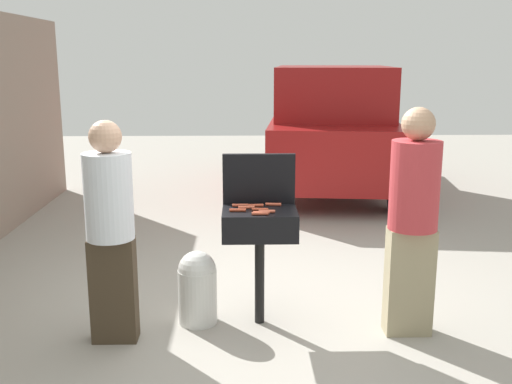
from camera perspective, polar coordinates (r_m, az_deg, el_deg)
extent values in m
plane|color=#9E998E|center=(5.27, 0.12, -11.43)|extent=(24.00, 24.00, 0.00)
cylinder|color=black|center=(4.95, 0.34, -8.39)|extent=(0.08, 0.08, 0.74)
cube|color=black|center=(4.80, 0.35, -3.01)|extent=(0.60, 0.44, 0.22)
cube|color=black|center=(4.94, 0.28, 1.26)|extent=(0.60, 0.05, 0.42)
cylinder|color=#AD4228|center=(4.86, -0.05, -1.30)|extent=(0.13, 0.04, 0.03)
cylinder|color=#AD4228|center=(4.74, 0.39, -1.68)|extent=(0.13, 0.04, 0.03)
cylinder|color=#C6593D|center=(4.64, 0.53, -1.98)|extent=(0.13, 0.04, 0.03)
cylinder|color=#C6593D|center=(4.68, 1.05, -1.86)|extent=(0.13, 0.03, 0.03)
cylinder|color=#C6593D|center=(4.80, -0.92, -1.48)|extent=(0.13, 0.04, 0.03)
cylinder|color=#B74C33|center=(4.87, -1.52, -1.28)|extent=(0.13, 0.03, 0.03)
cylinder|color=#B74C33|center=(4.61, 0.38, -2.08)|extent=(0.13, 0.03, 0.03)
cylinder|color=#AD4228|center=(4.72, -1.76, -1.75)|extent=(0.13, 0.03, 0.03)
cylinder|color=#B74C33|center=(4.90, 1.67, -1.19)|extent=(0.13, 0.04, 0.03)
cylinder|color=silver|center=(5.02, -5.60, -9.89)|extent=(0.32, 0.32, 0.46)
sphere|color=silver|center=(4.94, -5.66, -7.42)|extent=(0.31, 0.31, 0.31)
cube|color=#3F3323|center=(4.77, -13.45, -9.08)|extent=(0.34, 0.19, 0.82)
cylinder|color=silver|center=(4.55, -13.92, -0.41)|extent=(0.36, 0.36, 0.65)
sphere|color=tan|center=(4.47, -14.23, 5.16)|extent=(0.24, 0.24, 0.24)
cube|color=gray|center=(4.90, 14.42, -8.27)|extent=(0.36, 0.20, 0.86)
cylinder|color=#B23338|center=(4.69, 14.94, 0.61)|extent=(0.38, 0.38, 0.68)
sphere|color=tan|center=(4.62, 15.27, 6.30)|extent=(0.25, 0.25, 0.25)
cube|color=maroon|center=(10.10, 7.18, 4.74)|extent=(2.38, 4.58, 0.90)
cube|color=maroon|center=(9.82, 7.36, 9.49)|extent=(2.04, 2.78, 0.80)
cylinder|color=black|center=(8.75, 13.37, 0.26)|extent=(0.29, 0.66, 0.64)
cylinder|color=black|center=(8.66, 1.49, 0.49)|extent=(0.29, 0.66, 0.64)
cylinder|color=black|center=(11.75, 11.25, 3.49)|extent=(0.29, 0.66, 0.64)
cylinder|color=black|center=(11.69, 2.41, 3.68)|extent=(0.29, 0.66, 0.64)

